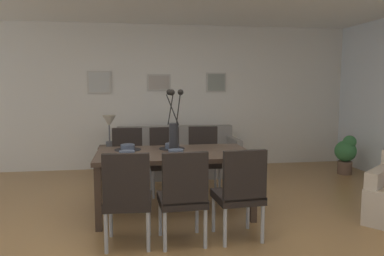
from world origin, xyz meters
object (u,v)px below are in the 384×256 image
Objects in this scene: bowl_near_left at (127,153)px; sofa at (177,158)px; side_table at (110,162)px; table_lamp at (109,124)px; dining_chair_far_right at (165,157)px; dining_chair_far_left at (183,193)px; dining_chair_mid_left at (240,190)px; dining_chair_mid_right at (204,156)px; potted_plant at (346,153)px; bowl_far_right at (172,145)px; centerpiece_vase at (174,128)px; bowl_far_left at (176,152)px; framed_picture_right at (216,82)px; dining_table at (174,158)px; dining_chair_near_left at (127,195)px; framed_picture_center at (159,82)px; dining_chair_near_right at (127,158)px; bowl_near_right at (128,147)px; framed_picture_left at (99,82)px.

bowl_near_left reaches higher than sofa.
side_table is 1.02× the size of table_lamp.
dining_chair_far_right reaches higher than sofa.
dining_chair_far_left and dining_chair_mid_left have the same top height.
dining_chair_mid_right is 1.37× the size of potted_plant.
bowl_far_right is (-0.53, -0.67, 0.27)m from dining_chair_mid_right.
dining_chair_far_left reaches higher than bowl_far_right.
centerpiece_vase is at bearing -120.69° from dining_chair_mid_right.
sofa is (0.26, 2.15, -0.50)m from bowl_far_left.
dining_chair_far_right is 2.48× the size of framed_picture_right.
dining_table is 1.96× the size of dining_chair_near_left.
framed_picture_center is (-0.00, 2.72, 0.79)m from bowl_far_left.
dining_chair_near_left is at bearing 176.93° from dining_chair_far_left.
dining_chair_far_right is 1.14m from bowl_far_left.
table_lamp is (-0.85, 2.80, 0.38)m from dining_chair_far_left.
dining_chair_near_right is 1.16m from centerpiece_vase.
bowl_near_right is 1.95m from sofa.
bowl_near_right is at bearing -125.09° from framed_picture_right.
framed_picture_center reaches higher than dining_table.
bowl_far_left is 0.33× the size of side_table.
sofa is at bearing 81.23° from bowl_far_right.
dining_chair_near_left is 5.41× the size of bowl_far_left.
bowl_far_left is at bearing -90.00° from framed_picture_center.
dining_chair_mid_left is at bearing -80.74° from framed_picture_center.
side_table is 1.26× the size of framed_picture_left.
table_lamp is (-0.86, 1.66, 0.11)m from bowl_far_right.
bowl_far_right is (0.01, 1.14, 0.27)m from dining_chair_far_left.
centerpiece_vase is 0.63m from bowl_near_right.
bowl_far_right is 1.87m from table_lamp.
potted_plant is at bearing 25.55° from centerpiece_vase.
dining_chair_mid_left is at bearing -64.61° from framed_picture_left.
dining_chair_mid_right is at bearing 59.30° from dining_chair_near_left.
dining_chair_near_right is at bearing 179.44° from dining_chair_far_right.
dining_chair_near_left reaches higher than potted_plant.
dining_chair_far_right is 1.87m from dining_chair_mid_left.
bowl_far_left is at bearing -63.13° from dining_chair_near_right.
dining_chair_mid_right is (1.06, 1.78, 0.00)m from dining_chair_near_left.
dining_chair_near_right is at bearing -73.24° from side_table.
dining_chair_far_right is at bearing -91.07° from framed_picture_center.
bowl_near_left is (-0.54, -0.23, -0.24)m from centerpiece_vase.
dining_chair_far_left is at bearing -90.79° from bowl_far_left.
dining_chair_near_right reaches higher than side_table.
dining_chair_near_left is 0.52m from dining_chair_far_left.
dining_chair_near_right is at bearing -170.62° from potted_plant.
dining_chair_far_left is at bearing -90.66° from centerpiece_vase.
potted_plant is at bearing 25.56° from dining_table.
dining_chair_far_right is 1.00× the size of dining_chair_mid_right.
dining_table is 1.96× the size of dining_chair_near_right.
sofa is 2.89m from potted_plant.
dining_chair_near_left and dining_chair_near_right have the same top height.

